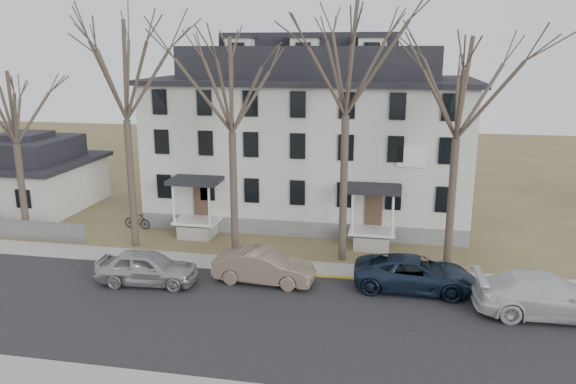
% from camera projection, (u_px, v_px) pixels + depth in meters
% --- Properties ---
extents(ground, '(120.00, 120.00, 0.00)m').
position_uv_depth(ground, '(291.00, 350.00, 21.28)').
color(ground, brown).
rests_on(ground, ground).
extents(main_road, '(120.00, 10.00, 0.04)m').
position_uv_depth(main_road, '(299.00, 325.00, 23.18)').
color(main_road, '#27272A').
rests_on(main_road, ground).
extents(far_sidewalk, '(120.00, 2.00, 0.08)m').
position_uv_depth(far_sidewalk, '(319.00, 270.00, 28.89)').
color(far_sidewalk, '#A09F97').
rests_on(far_sidewalk, ground).
extents(yellow_curb, '(14.00, 0.25, 0.06)m').
position_uv_depth(yellow_curb, '(419.00, 285.00, 27.13)').
color(yellow_curb, gold).
rests_on(yellow_curb, ground).
extents(boarding_house, '(20.80, 12.36, 12.05)m').
position_uv_depth(boarding_house, '(311.00, 137.00, 37.40)').
color(boarding_house, slate).
rests_on(boarding_house, ground).
extents(small_house, '(8.70, 8.70, 5.00)m').
position_uv_depth(small_house, '(29.00, 177.00, 39.95)').
color(small_house, silver).
rests_on(small_house, ground).
extents(tree_far_left, '(8.40, 8.40, 13.72)m').
position_uv_depth(tree_far_left, '(123.00, 63.00, 30.05)').
color(tree_far_left, '#473B31').
rests_on(tree_far_left, ground).
extents(tree_mid_left, '(7.80, 7.80, 12.74)m').
position_uv_depth(tree_mid_left, '(231.00, 78.00, 29.14)').
color(tree_mid_left, '#473B31').
rests_on(tree_mid_left, ground).
extents(tree_center, '(9.00, 9.00, 14.70)m').
position_uv_depth(tree_center, '(347.00, 49.00, 27.68)').
color(tree_center, '#473B31').
rests_on(tree_center, ground).
extents(tree_mid_right, '(7.80, 7.80, 12.74)m').
position_uv_depth(tree_mid_right, '(460.00, 80.00, 27.04)').
color(tree_mid_right, '#473B31').
rests_on(tree_mid_right, ground).
extents(tree_bungalow, '(6.60, 6.60, 10.78)m').
position_uv_depth(tree_bungalow, '(11.00, 102.00, 31.87)').
color(tree_bungalow, '#473B31').
rests_on(tree_bungalow, ground).
extents(car_silver, '(4.97, 2.27, 1.65)m').
position_uv_depth(car_silver, '(147.00, 268.00, 27.02)').
color(car_silver, '#A2A5A6').
rests_on(car_silver, ground).
extents(car_tan, '(4.98, 2.03, 1.61)m').
position_uv_depth(car_tan, '(264.00, 267.00, 27.17)').
color(car_tan, '#796755').
rests_on(car_tan, ground).
extents(car_navy, '(5.69, 2.68, 1.57)m').
position_uv_depth(car_navy, '(415.00, 274.00, 26.38)').
color(car_navy, '#172438').
rests_on(car_navy, ground).
extents(car_white, '(6.30, 2.84, 1.79)m').
position_uv_depth(car_white, '(549.00, 297.00, 23.74)').
color(car_white, silver).
rests_on(car_white, ground).
extents(bicycle_left, '(1.67, 0.87, 0.83)m').
position_uv_depth(bicycle_left, '(198.00, 232.00, 33.61)').
color(bicycle_left, black).
rests_on(bicycle_left, ground).
extents(bicycle_right, '(1.85, 0.71, 1.08)m').
position_uv_depth(bicycle_right, '(137.00, 221.00, 35.36)').
color(bicycle_right, black).
rests_on(bicycle_right, ground).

